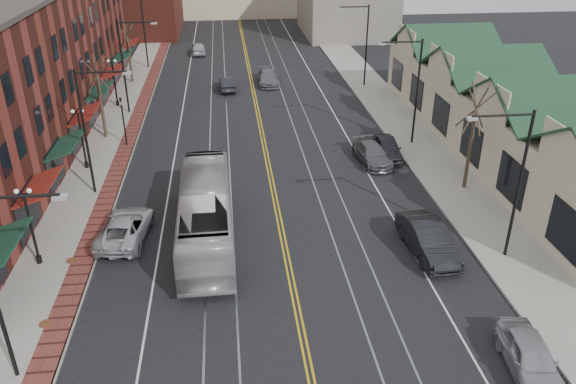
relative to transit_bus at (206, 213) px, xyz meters
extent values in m
plane|color=black|center=(4.20, -9.60, -1.63)|extent=(160.00, 160.00, 0.00)
cube|color=gray|center=(-7.80, 10.40, -1.56)|extent=(4.00, 120.00, 0.15)
cube|color=gray|center=(16.20, 10.40, -1.56)|extent=(4.00, 120.00, 0.15)
cube|color=maroon|center=(-14.80, 17.40, 3.87)|extent=(10.00, 50.00, 11.00)
cube|color=beige|center=(22.20, 10.40, 0.67)|extent=(8.00, 36.00, 4.60)
cylinder|color=black|center=(-5.80, -9.60, 6.32)|extent=(3.00, 0.12, 0.12)
cube|color=#999999|center=(-4.30, -9.60, 6.22)|extent=(0.50, 0.25, 0.15)
cylinder|color=black|center=(-7.30, 6.40, 2.52)|extent=(0.16, 0.16, 8.00)
cylinder|color=black|center=(-5.80, 6.40, 6.32)|extent=(3.00, 0.12, 0.12)
cube|color=#999999|center=(-4.30, 6.40, 6.22)|extent=(0.50, 0.25, 0.15)
cylinder|color=black|center=(-7.30, 22.40, 2.52)|extent=(0.16, 0.16, 8.00)
cylinder|color=black|center=(-5.80, 22.40, 6.32)|extent=(3.00, 0.12, 0.12)
cube|color=#999999|center=(-4.30, 22.40, 6.22)|extent=(0.50, 0.25, 0.15)
cylinder|color=black|center=(-7.30, 38.40, 2.52)|extent=(0.16, 0.16, 8.00)
cylinder|color=black|center=(15.70, -3.60, 2.52)|extent=(0.16, 0.16, 8.00)
cylinder|color=black|center=(14.20, -3.60, 6.32)|extent=(3.00, 0.12, 0.12)
cube|color=#999999|center=(12.70, -3.60, 6.22)|extent=(0.50, 0.25, 0.15)
cylinder|color=black|center=(15.70, 12.40, 2.52)|extent=(0.16, 0.16, 8.00)
cylinder|color=black|center=(14.20, 12.40, 6.32)|extent=(3.00, 0.12, 0.12)
cube|color=#999999|center=(12.70, 12.40, 6.22)|extent=(0.50, 0.25, 0.15)
cylinder|color=black|center=(15.70, 28.40, 2.52)|extent=(0.16, 0.16, 8.00)
cylinder|color=black|center=(14.20, 28.40, 6.32)|extent=(3.00, 0.12, 0.12)
cube|color=#999999|center=(12.70, 28.40, 6.22)|extent=(0.50, 0.25, 0.15)
cylinder|color=black|center=(-8.60, -1.60, -1.28)|extent=(0.28, 0.28, 0.40)
cylinder|color=black|center=(-8.60, -1.60, 0.52)|extent=(0.14, 0.14, 4.00)
cube|color=black|center=(-8.60, -1.60, 2.52)|extent=(0.60, 0.06, 0.06)
sphere|color=white|center=(-8.90, -1.60, 2.67)|extent=(0.24, 0.24, 0.24)
sphere|color=white|center=(-8.30, -1.60, 2.67)|extent=(0.24, 0.24, 0.24)
cylinder|color=black|center=(-8.60, 10.40, -1.28)|extent=(0.28, 0.28, 0.40)
cylinder|color=black|center=(-8.60, 10.40, 0.52)|extent=(0.14, 0.14, 4.00)
cube|color=black|center=(-8.60, 10.40, 2.52)|extent=(0.60, 0.06, 0.06)
sphere|color=white|center=(-8.90, 10.40, 2.67)|extent=(0.24, 0.24, 0.24)
sphere|color=white|center=(-8.30, 10.40, 2.67)|extent=(0.24, 0.24, 0.24)
cylinder|color=black|center=(-8.60, 24.40, -1.28)|extent=(0.28, 0.28, 0.40)
cylinder|color=black|center=(-8.60, 24.40, 0.52)|extent=(0.14, 0.14, 4.00)
cube|color=black|center=(-8.60, 24.40, 2.52)|extent=(0.60, 0.06, 0.06)
sphere|color=white|center=(-8.90, 24.40, 2.67)|extent=(0.24, 0.24, 0.24)
sphere|color=white|center=(-8.30, 24.40, 2.67)|extent=(0.24, 0.24, 0.24)
cylinder|color=#382B21|center=(-8.30, 16.40, 0.97)|extent=(0.24, 0.24, 4.90)
cylinder|color=#382B21|center=(-8.30, 16.40, 3.52)|extent=(0.58, 1.37, 2.90)
cylinder|color=#382B21|center=(-8.30, 16.40, 3.52)|extent=(1.60, 0.66, 2.78)
cylinder|color=#382B21|center=(-8.30, 16.40, 3.52)|extent=(0.53, 1.23, 2.96)
cylinder|color=#382B21|center=(-8.30, 16.40, 3.52)|extent=(1.69, 1.03, 2.64)
cylinder|color=#382B21|center=(-8.30, 16.40, 3.52)|extent=(1.78, 1.29, 2.48)
cylinder|color=#382B21|center=(-8.30, 32.40, 0.79)|extent=(0.24, 0.24, 4.55)
cylinder|color=#382B21|center=(-8.30, 32.40, 3.17)|extent=(0.55, 1.28, 2.69)
cylinder|color=#382B21|center=(-8.30, 32.40, 3.17)|extent=(1.49, 0.62, 2.58)
cylinder|color=#382B21|center=(-8.30, 32.40, 3.17)|extent=(0.50, 1.15, 2.75)
cylinder|color=#382B21|center=(-8.30, 32.40, 3.17)|extent=(1.57, 0.97, 2.45)
cylinder|color=#382B21|center=(-8.30, 32.40, 3.17)|extent=(1.66, 1.20, 2.30)
cylinder|color=#382B21|center=(16.70, 4.40, 1.14)|extent=(0.24, 0.24, 5.25)
cylinder|color=#382B21|center=(16.70, 4.40, 3.87)|extent=(0.61, 1.46, 3.10)
cylinder|color=#382B21|center=(16.70, 4.40, 3.87)|extent=(1.70, 0.70, 2.97)
cylinder|color=#382B21|center=(16.70, 4.40, 3.87)|extent=(0.56, 1.31, 3.17)
cylinder|color=#382B21|center=(16.70, 4.40, 3.87)|extent=(1.80, 1.10, 2.82)
cylinder|color=#382B21|center=(16.70, 4.40, 3.87)|extent=(1.90, 1.37, 2.65)
cylinder|color=#592D19|center=(-7.00, -6.60, -1.47)|extent=(0.60, 0.60, 0.02)
cylinder|color=#592D19|center=(-7.00, -1.60, -1.47)|extent=(0.60, 0.60, 0.02)
cylinder|color=black|center=(-6.40, 14.40, 0.12)|extent=(0.12, 0.12, 3.20)
imported|color=black|center=(-6.40, 14.40, 1.87)|extent=(0.18, 0.15, 0.90)
imported|color=#BABABC|center=(0.00, 0.00, 0.00)|extent=(2.91, 11.76, 3.27)
imported|color=silver|center=(-4.50, 0.56, -0.90)|extent=(3.02, 5.50, 1.46)
imported|color=#A6A7AD|center=(12.85, -11.58, -0.90)|extent=(2.24, 4.48, 1.46)
imported|color=black|center=(11.70, -2.73, -0.78)|extent=(2.17, 5.29, 1.71)
imported|color=#5A5960|center=(11.70, 9.28, -0.95)|extent=(2.39, 4.86, 1.36)
imported|color=#232228|center=(13.04, 10.00, -0.87)|extent=(2.22, 4.63, 1.53)
imported|color=black|center=(1.62, 28.65, -0.95)|extent=(1.65, 4.22, 1.37)
imported|color=slate|center=(5.89, 30.29, -0.91)|extent=(2.05, 4.99, 1.45)
imported|color=silver|center=(-1.75, 44.69, -0.89)|extent=(2.03, 4.44, 1.48)
camera|label=1|loc=(1.45, -27.13, 14.94)|focal=35.00mm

